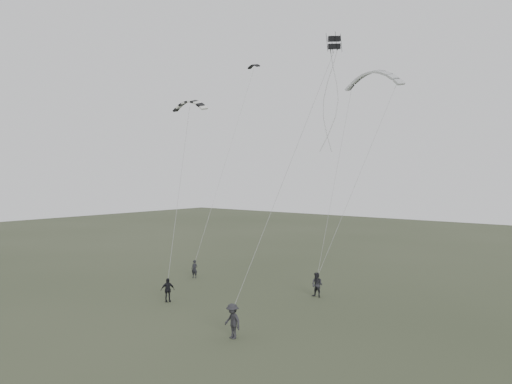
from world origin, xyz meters
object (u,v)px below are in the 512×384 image
Objects in this scene: flyer_center at (168,290)px; kite_pale_large at (373,72)px; flyer_left at (194,269)px; kite_striped at (190,101)px; flyer_far at (232,321)px; kite_box at (334,43)px; kite_dark_small at (254,65)px; flyer_right at (317,285)px.

kite_pale_large is at bearing -6.24° from flyer_center.
flyer_left is 7.84m from flyer_center.
flyer_far is at bearing -45.34° from kite_striped.
kite_box is (13.54, -1.41, 1.98)m from kite_striped.
kite_dark_small reaches higher than flyer_left.
kite_box is (15.19, -3.45, 15.54)m from flyer_left.
kite_pale_large reaches higher than kite_box.
kite_dark_small reaches higher than flyer_far.
flyer_right is 1.08× the size of flyer_center.
kite_box is (2.15, -9.66, -0.13)m from kite_pale_large.
flyer_left is 21.31m from kite_pale_large.
kite_striped is at bearing 138.78° from kite_box.
kite_pale_large is (13.04, 6.21, 15.67)m from flyer_left.
kite_striped is (-9.82, -2.86, 13.44)m from flyer_right.
kite_dark_small is 12.07m from kite_pale_large.
flyer_right is at bearing -15.97° from flyer_center.
flyer_far is 2.50× the size of kite_box.
kite_striped is (1.65, -2.04, 13.56)m from flyer_left.
kite_dark_small is at bearing 82.12° from kite_striped.
flyer_left is 11.49m from flyer_right.
flyer_far is 22.10m from kite_pale_large.
flyer_center is (4.21, -6.62, 0.06)m from flyer_left.
flyer_left is 22.00m from kite_box.
flyer_right is 0.39× the size of kite_pale_large.
flyer_left is 0.33× the size of kite_pale_large.
kite_dark_small is (1.17, 6.42, 17.85)m from flyer_left.
kite_pale_large is 14.22m from kite_striped.
kite_dark_small reaches higher than flyer_center.
flyer_left is 13.81m from kite_striped.
kite_dark_small is 1.85× the size of kite_box.
flyer_center is (-7.25, -7.44, -0.06)m from flyer_right.
kite_striped is at bearing -164.19° from flyer_right.
kite_striped is at bearing -146.89° from kite_pale_large.
kite_dark_small is at bearing 109.59° from kite_box.
kite_dark_small is 0.48× the size of kite_striped.
kite_pale_large is (8.83, 12.83, 15.61)m from flyer_center.
kite_box is at bearing -21.71° from kite_dark_small.
kite_pale_large reaches higher than flyer_left.
flyer_left is 0.81× the size of flyer_far.
flyer_center is 14.49m from kite_striped.
kite_pale_large reaches higher than flyer_right.
flyer_right is at bearing 95.84° from kite_box.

